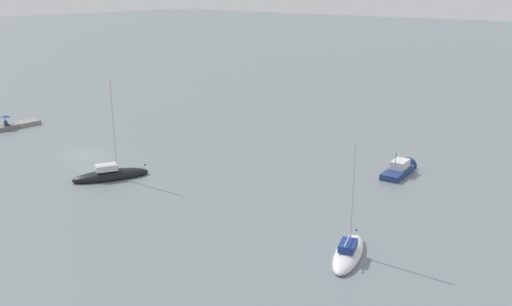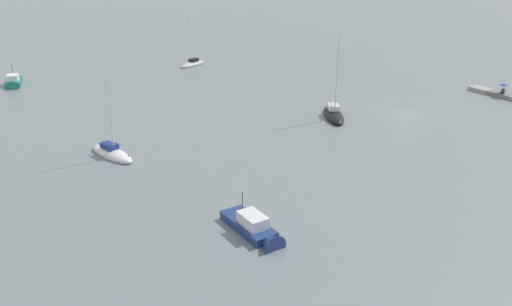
% 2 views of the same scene
% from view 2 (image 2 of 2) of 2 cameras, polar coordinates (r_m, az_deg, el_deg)
% --- Properties ---
extents(ground_plane, '(500.00, 500.00, 0.00)m').
position_cam_2_polar(ground_plane, '(57.32, 17.49, 4.48)').
color(ground_plane, slate).
extents(seawall_pier, '(8.77, 1.88, 0.51)m').
position_cam_2_polar(seawall_pier, '(69.69, 27.14, 6.22)').
color(seawall_pier, gray).
rests_on(seawall_pier, ground_plane).
extents(person_seated_blue_left, '(0.49, 0.66, 0.73)m').
position_cam_2_polar(person_seated_blue_left, '(69.28, 27.30, 6.55)').
color(person_seated_blue_left, '#1E2333').
rests_on(person_seated_blue_left, seawall_pier).
extents(umbrella_open_navy, '(1.29, 1.29, 1.28)m').
position_cam_2_polar(umbrella_open_navy, '(69.25, 27.49, 7.25)').
color(umbrella_open_navy, black).
rests_on(umbrella_open_navy, seawall_pier).
extents(sailboat_black_mid, '(6.92, 4.79, 9.32)m').
position_cam_2_polar(sailboat_black_mid, '(54.01, 9.21, 4.57)').
color(sailboat_black_mid, black).
rests_on(sailboat_black_mid, ground_plane).
extents(sailboat_grey_far, '(4.49, 6.01, 8.69)m').
position_cam_2_polar(sailboat_grey_far, '(82.65, -7.53, 10.46)').
color(sailboat_grey_far, '#ADB2B7').
rests_on(sailboat_grey_far, ground_plane).
extents(sailboat_white_outer, '(5.98, 3.43, 7.72)m').
position_cam_2_polar(sailboat_white_outer, '(44.15, -16.78, -0.01)').
color(sailboat_white_outer, silver).
rests_on(sailboat_white_outer, ground_plane).
extents(motorboat_navy_near, '(5.37, 2.06, 2.95)m').
position_cam_2_polar(motorboat_navy_near, '(30.22, -0.05, -9.24)').
color(motorboat_navy_near, navy).
rests_on(motorboat_navy_near, ground_plane).
extents(motorboat_teal_far, '(6.21, 2.66, 3.37)m').
position_cam_2_polar(motorboat_teal_far, '(75.93, -26.92, 7.42)').
color(motorboat_teal_far, '#197266').
rests_on(motorboat_teal_far, ground_plane).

